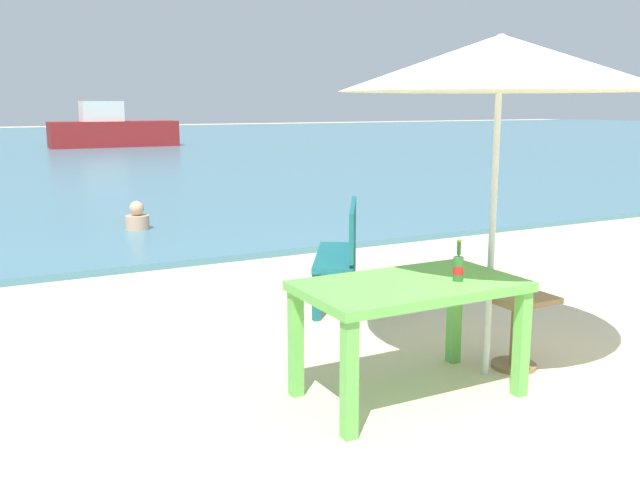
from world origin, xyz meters
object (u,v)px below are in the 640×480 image
(patio_umbrella, at_px, (500,63))
(bench_teal_center, at_px, (343,247))
(boat_ferry, at_px, (112,130))
(side_table_wood, at_px, (516,320))
(picnic_table_green, at_px, (410,298))
(swimmer_person, at_px, (137,218))
(beer_bottle_amber, at_px, (458,267))

(patio_umbrella, relative_size, bench_teal_center, 1.90)
(bench_teal_center, relative_size, boat_ferry, 0.24)
(side_table_wood, bearing_deg, picnic_table_green, -177.30)
(side_table_wood, height_order, swimmer_person, side_table_wood)
(side_table_wood, relative_size, swimmer_person, 1.32)
(patio_umbrella, xyz_separation_m, side_table_wood, (0.26, 0.00, -1.76))
(bench_teal_center, height_order, boat_ferry, boat_ferry)
(beer_bottle_amber, height_order, boat_ferry, boat_ferry)
(beer_bottle_amber, xyz_separation_m, bench_teal_center, (0.41, 2.18, -0.31))
(swimmer_person, relative_size, boat_ferry, 0.08)
(patio_umbrella, xyz_separation_m, bench_teal_center, (-0.00, 2.01, -1.58))
(picnic_table_green, bearing_deg, swimmer_person, 91.33)
(picnic_table_green, height_order, swimmer_person, picnic_table_green)
(side_table_wood, xyz_separation_m, boat_ferry, (2.78, 26.59, 0.40))
(picnic_table_green, height_order, patio_umbrella, patio_umbrella)
(swimmer_person, xyz_separation_m, boat_ferry, (3.89, 20.10, 0.51))
(side_table_wood, height_order, boat_ferry, boat_ferry)
(picnic_table_green, bearing_deg, boat_ferry, 82.01)
(beer_bottle_amber, distance_m, patio_umbrella, 1.34)
(bench_teal_center, bearing_deg, swimmer_person, 100.62)
(patio_umbrella, distance_m, swimmer_person, 6.82)
(bench_teal_center, bearing_deg, side_table_wood, -82.41)
(beer_bottle_amber, relative_size, swimmer_person, 0.65)
(side_table_wood, bearing_deg, beer_bottle_amber, -165.87)
(beer_bottle_amber, relative_size, patio_umbrella, 0.12)
(side_table_wood, xyz_separation_m, swimmer_person, (-1.11, 6.49, -0.11))
(boat_ferry, bearing_deg, bench_teal_center, -97.07)
(beer_bottle_amber, xyz_separation_m, swimmer_person, (-0.43, 6.67, -0.61))
(picnic_table_green, bearing_deg, beer_bottle_amber, -24.54)
(picnic_table_green, relative_size, side_table_wood, 2.59)
(picnic_table_green, bearing_deg, bench_teal_center, 71.45)
(picnic_table_green, distance_m, boat_ferry, 26.90)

